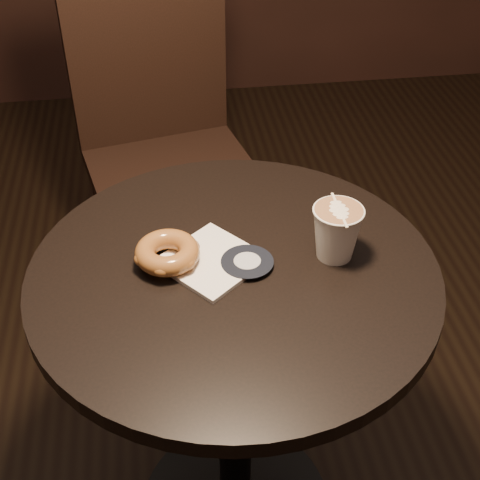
{
  "coord_description": "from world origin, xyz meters",
  "views": [
    {
      "loc": [
        -0.11,
        -0.85,
        1.49
      ],
      "look_at": [
        0.01,
        0.03,
        0.79
      ],
      "focal_mm": 50.0,
      "sensor_mm": 36.0,
      "label": 1
    }
  ],
  "objects_px": {
    "chair": "(161,118)",
    "latte_cup": "(336,233)",
    "cafe_table": "(234,348)",
    "pastry_bag": "(212,261)",
    "doughnut": "(167,252)"
  },
  "relations": [
    {
      "from": "chair",
      "to": "latte_cup",
      "type": "xyz_separation_m",
      "value": [
        0.27,
        -0.8,
        0.18
      ]
    },
    {
      "from": "latte_cup",
      "to": "chair",
      "type": "bearing_deg",
      "value": 108.87
    },
    {
      "from": "cafe_table",
      "to": "doughnut",
      "type": "bearing_deg",
      "value": 167.02
    },
    {
      "from": "pastry_bag",
      "to": "latte_cup",
      "type": "xyz_separation_m",
      "value": [
        0.21,
        -0.01,
        0.04
      ]
    },
    {
      "from": "doughnut",
      "to": "latte_cup",
      "type": "xyz_separation_m",
      "value": [
        0.29,
        -0.02,
        0.02
      ]
    },
    {
      "from": "doughnut",
      "to": "latte_cup",
      "type": "relative_size",
      "value": 1.14
    },
    {
      "from": "cafe_table",
      "to": "pastry_bag",
      "type": "height_order",
      "value": "pastry_bag"
    },
    {
      "from": "chair",
      "to": "pastry_bag",
      "type": "relative_size",
      "value": 7.51
    },
    {
      "from": "cafe_table",
      "to": "chair",
      "type": "height_order",
      "value": "chair"
    },
    {
      "from": "cafe_table",
      "to": "latte_cup",
      "type": "distance_m",
      "value": 0.3
    },
    {
      "from": "latte_cup",
      "to": "pastry_bag",
      "type": "bearing_deg",
      "value": 177.64
    },
    {
      "from": "cafe_table",
      "to": "latte_cup",
      "type": "xyz_separation_m",
      "value": [
        0.18,
        0.01,
        0.25
      ]
    },
    {
      "from": "doughnut",
      "to": "cafe_table",
      "type": "bearing_deg",
      "value": -12.98
    },
    {
      "from": "pastry_bag",
      "to": "latte_cup",
      "type": "bearing_deg",
      "value": -42.48
    },
    {
      "from": "pastry_bag",
      "to": "doughnut",
      "type": "distance_m",
      "value": 0.08
    }
  ]
}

